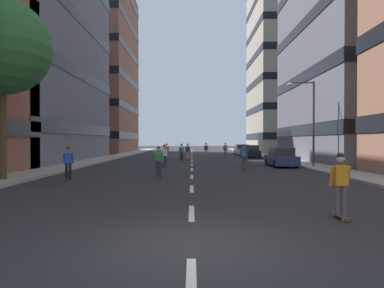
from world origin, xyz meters
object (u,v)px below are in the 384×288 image
parked_car_near (251,152)px  streetlamp_right (309,114)px  skater_5 (244,156)px  parked_car_far (242,150)px  skater_2 (188,150)px  skater_4 (206,149)px  parked_car_mid (281,158)px  skater_8 (164,155)px  skater_9 (182,151)px  skater_1 (68,162)px  skater_7 (226,149)px  skater_6 (167,151)px  skater_0 (341,182)px  skater_10 (159,160)px  street_tree_near (2,47)px  skater_3 (245,153)px

parked_car_near → streetlamp_right: streetlamp_right is taller
skater_5 → parked_car_far: bearing=82.1°
parked_car_far → streetlamp_right: streetlamp_right is taller
skater_2 → skater_4: bearing=74.4°
parked_car_near → parked_car_mid: size_ratio=1.00×
skater_8 → skater_9: same height
skater_1 → skater_8: bearing=63.1°
skater_7 → skater_8: size_ratio=1.00×
parked_car_near → skater_6: skater_6 is taller
skater_0 → skater_10: bearing=120.6°
parked_car_far → skater_0: skater_0 is taller
skater_8 → skater_9: 7.94m
street_tree_near → skater_8: 13.32m
parked_car_near → skater_6: bearing=-154.2°
parked_car_mid → skater_2: size_ratio=2.47×
skater_5 → skater_8: bearing=157.0°
skater_2 → skater_5: bearing=-71.7°
skater_6 → street_tree_near: bearing=-109.2°
streetlamp_right → skater_5: streetlamp_right is taller
skater_0 → skater_5: (-0.33, 15.21, 0.03)m
skater_3 → skater_5: bearing=-99.7°
skater_5 → skater_0: bearing=-88.8°
skater_1 → skater_4: 28.24m
skater_7 → skater_10: same height
skater_1 → skater_8: size_ratio=1.00×
streetlamp_right → skater_1: 17.93m
streetlamp_right → skater_8: 11.61m
parked_car_far → street_tree_near: bearing=-117.8°
skater_2 → skater_4: (2.31, 8.26, 0.00)m
skater_1 → skater_3: bearing=45.0°
skater_4 → skater_10: (-3.69, -26.11, 0.00)m
skater_2 → skater_10: size_ratio=1.00×
parked_car_mid → skater_2: bearing=129.4°
streetlamp_right → skater_5: bearing=-157.8°
parked_car_near → street_tree_near: 30.43m
street_tree_near → skater_10: size_ratio=5.15×
street_tree_near → skater_10: street_tree_near is taller
parked_car_near → skater_5: 18.10m
street_tree_near → skater_7: bearing=63.2°
skater_6 → skater_8: size_ratio=1.00×
parked_car_far → skater_9: bearing=-119.1°
parked_car_mid → skater_8: 9.36m
skater_5 → skater_4: bearing=95.0°
skater_2 → street_tree_near: bearing=-115.3°
parked_car_far → skater_6: skater_6 is taller
parked_car_near → skater_0: (-3.15, -32.97, 0.29)m
skater_5 → skater_8: (-5.84, 2.48, -0.03)m
skater_3 → skater_7: same height
skater_5 → skater_6: 14.48m
parked_car_near → street_tree_near: bearing=-124.3°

